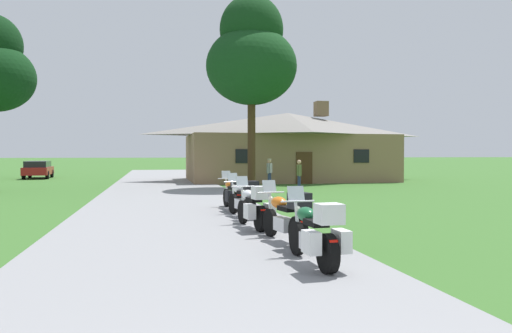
{
  "coord_description": "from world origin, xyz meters",
  "views": [
    {
      "loc": [
        -0.69,
        -1.36,
        1.96
      ],
      "look_at": [
        2.73,
        14.71,
        1.54
      ],
      "focal_mm": 33.79,
      "sensor_mm": 36.0,
      "label": 1
    }
  ],
  "objects_px": {
    "bystander_gray_shirt_near_lodge": "(269,171)",
    "motorcycle_white_third_in_row": "(254,207)",
    "bystander_olive_shirt_beside_signpost": "(299,174)",
    "parked_red_suv_far_left": "(38,169)",
    "motorcycle_green_nearest_to_camera": "(316,234)",
    "motorcycle_white_fourth_in_row": "(243,198)",
    "tree_by_lodge_front": "(251,56)",
    "motorcycle_orange_second_in_row": "(286,217)",
    "motorcycle_orange_farthest_in_row": "(233,194)"
  },
  "relations": [
    {
      "from": "motorcycle_white_third_in_row",
      "to": "motorcycle_white_fourth_in_row",
      "type": "bearing_deg",
      "value": 79.41
    },
    {
      "from": "bystander_gray_shirt_near_lodge",
      "to": "parked_red_suv_far_left",
      "type": "distance_m",
      "value": 21.11
    },
    {
      "from": "motorcycle_white_fourth_in_row",
      "to": "motorcycle_orange_farthest_in_row",
      "type": "height_order",
      "value": "same"
    },
    {
      "from": "motorcycle_white_fourth_in_row",
      "to": "parked_red_suv_far_left",
      "type": "relative_size",
      "value": 0.44
    },
    {
      "from": "motorcycle_green_nearest_to_camera",
      "to": "motorcycle_orange_second_in_row",
      "type": "relative_size",
      "value": 1.01
    },
    {
      "from": "motorcycle_white_fourth_in_row",
      "to": "bystander_gray_shirt_near_lodge",
      "type": "bearing_deg",
      "value": 62.57
    },
    {
      "from": "motorcycle_green_nearest_to_camera",
      "to": "tree_by_lodge_front",
      "type": "bearing_deg",
      "value": 78.85
    },
    {
      "from": "motorcycle_orange_farthest_in_row",
      "to": "motorcycle_orange_second_in_row",
      "type": "bearing_deg",
      "value": -94.67
    },
    {
      "from": "motorcycle_orange_second_in_row",
      "to": "bystander_olive_shirt_beside_signpost",
      "type": "bearing_deg",
      "value": 62.1
    },
    {
      "from": "motorcycle_orange_second_in_row",
      "to": "tree_by_lodge_front",
      "type": "xyz_separation_m",
      "value": [
        2.58,
        16.47,
        6.81
      ]
    },
    {
      "from": "bystander_gray_shirt_near_lodge",
      "to": "motorcycle_white_third_in_row",
      "type": "bearing_deg",
      "value": 19.95
    },
    {
      "from": "motorcycle_orange_second_in_row",
      "to": "parked_red_suv_far_left",
      "type": "relative_size",
      "value": 0.44
    },
    {
      "from": "motorcycle_white_third_in_row",
      "to": "tree_by_lodge_front",
      "type": "xyz_separation_m",
      "value": [
        2.86,
        14.43,
        6.82
      ]
    },
    {
      "from": "motorcycle_orange_second_in_row",
      "to": "tree_by_lodge_front",
      "type": "distance_m",
      "value": 18.01
    },
    {
      "from": "motorcycle_orange_farthest_in_row",
      "to": "bystander_gray_shirt_near_lodge",
      "type": "xyz_separation_m",
      "value": [
        4.0,
        11.28,
        0.34
      ]
    },
    {
      "from": "motorcycle_white_third_in_row",
      "to": "bystander_gray_shirt_near_lodge",
      "type": "distance_m",
      "value": 16.15
    },
    {
      "from": "bystander_gray_shirt_near_lodge",
      "to": "tree_by_lodge_front",
      "type": "height_order",
      "value": "tree_by_lodge_front"
    },
    {
      "from": "motorcycle_orange_second_in_row",
      "to": "bystander_gray_shirt_near_lodge",
      "type": "relative_size",
      "value": 1.23
    },
    {
      "from": "motorcycle_green_nearest_to_camera",
      "to": "tree_by_lodge_front",
      "type": "relative_size",
      "value": 0.19
    },
    {
      "from": "motorcycle_green_nearest_to_camera",
      "to": "parked_red_suv_far_left",
      "type": "distance_m",
      "value": 35.87
    },
    {
      "from": "motorcycle_white_fourth_in_row",
      "to": "motorcycle_orange_farthest_in_row",
      "type": "xyz_separation_m",
      "value": [
        0.03,
        1.98,
        -0.01
      ]
    },
    {
      "from": "motorcycle_orange_second_in_row",
      "to": "motorcycle_white_third_in_row",
      "type": "distance_m",
      "value": 2.06
    },
    {
      "from": "bystander_olive_shirt_beside_signpost",
      "to": "parked_red_suv_far_left",
      "type": "height_order",
      "value": "bystander_olive_shirt_beside_signpost"
    },
    {
      "from": "motorcycle_orange_second_in_row",
      "to": "parked_red_suv_far_left",
      "type": "distance_m",
      "value": 33.81
    },
    {
      "from": "bystander_olive_shirt_beside_signpost",
      "to": "parked_red_suv_far_left",
      "type": "relative_size",
      "value": 0.35
    },
    {
      "from": "motorcycle_orange_farthest_in_row",
      "to": "motorcycle_white_fourth_in_row",
      "type": "bearing_deg",
      "value": -96.53
    },
    {
      "from": "motorcycle_orange_farthest_in_row",
      "to": "bystander_olive_shirt_beside_signpost",
      "type": "bearing_deg",
      "value": 52.33
    },
    {
      "from": "motorcycle_orange_second_in_row",
      "to": "bystander_olive_shirt_beside_signpost",
      "type": "height_order",
      "value": "bystander_olive_shirt_beside_signpost"
    },
    {
      "from": "motorcycle_orange_second_in_row",
      "to": "motorcycle_white_fourth_in_row",
      "type": "bearing_deg",
      "value": 82.1
    },
    {
      "from": "motorcycle_green_nearest_to_camera",
      "to": "bystander_olive_shirt_beside_signpost",
      "type": "distance_m",
      "value": 16.63
    },
    {
      "from": "bystander_olive_shirt_beside_signpost",
      "to": "tree_by_lodge_front",
      "type": "relative_size",
      "value": 0.15
    },
    {
      "from": "motorcycle_white_third_in_row",
      "to": "tree_by_lodge_front",
      "type": "distance_m",
      "value": 16.22
    },
    {
      "from": "motorcycle_orange_farthest_in_row",
      "to": "tree_by_lodge_front",
      "type": "height_order",
      "value": "tree_by_lodge_front"
    },
    {
      "from": "bystander_gray_shirt_near_lodge",
      "to": "bystander_olive_shirt_beside_signpost",
      "type": "xyz_separation_m",
      "value": [
        0.63,
        -3.88,
        -0.02
      ]
    },
    {
      "from": "motorcycle_white_fourth_in_row",
      "to": "tree_by_lodge_front",
      "type": "relative_size",
      "value": 0.19
    },
    {
      "from": "motorcycle_white_fourth_in_row",
      "to": "tree_by_lodge_front",
      "type": "xyz_separation_m",
      "value": [
        2.72,
        12.1,
        6.81
      ]
    },
    {
      "from": "motorcycle_green_nearest_to_camera",
      "to": "bystander_gray_shirt_near_lodge",
      "type": "distance_m",
      "value": 20.26
    },
    {
      "from": "tree_by_lodge_front",
      "to": "parked_red_suv_far_left",
      "type": "distance_m",
      "value": 22.0
    },
    {
      "from": "parked_red_suv_far_left",
      "to": "motorcycle_white_third_in_row",
      "type": "bearing_deg",
      "value": -72.89
    },
    {
      "from": "bystander_gray_shirt_near_lodge",
      "to": "tree_by_lodge_front",
      "type": "relative_size",
      "value": 0.16
    },
    {
      "from": "motorcycle_white_third_in_row",
      "to": "parked_red_suv_far_left",
      "type": "xyz_separation_m",
      "value": [
        -11.62,
        29.61,
        0.17
      ]
    },
    {
      "from": "motorcycle_orange_second_in_row",
      "to": "motorcycle_white_third_in_row",
      "type": "xyz_separation_m",
      "value": [
        -0.28,
        2.04,
        -0.01
      ]
    },
    {
      "from": "bystander_gray_shirt_near_lodge",
      "to": "parked_red_suv_far_left",
      "type": "bearing_deg",
      "value": -96.63
    },
    {
      "from": "motorcycle_green_nearest_to_camera",
      "to": "bystander_gray_shirt_near_lodge",
      "type": "relative_size",
      "value": 1.24
    },
    {
      "from": "motorcycle_white_fourth_in_row",
      "to": "bystander_gray_shirt_near_lodge",
      "type": "relative_size",
      "value": 1.23
    },
    {
      "from": "parked_red_suv_far_left",
      "to": "motorcycle_green_nearest_to_camera",
      "type": "bearing_deg",
      "value": -75.1
    },
    {
      "from": "motorcycle_green_nearest_to_camera",
      "to": "motorcycle_orange_second_in_row",
      "type": "xyz_separation_m",
      "value": [
        0.1,
        2.23,
        0.01
      ]
    },
    {
      "from": "bystander_olive_shirt_beside_signpost",
      "to": "motorcycle_white_fourth_in_row",
      "type": "bearing_deg",
      "value": 164.24
    },
    {
      "from": "bystander_olive_shirt_beside_signpost",
      "to": "tree_by_lodge_front",
      "type": "height_order",
      "value": "tree_by_lodge_front"
    },
    {
      "from": "motorcycle_green_nearest_to_camera",
      "to": "motorcycle_orange_farthest_in_row",
      "type": "height_order",
      "value": "same"
    }
  ]
}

